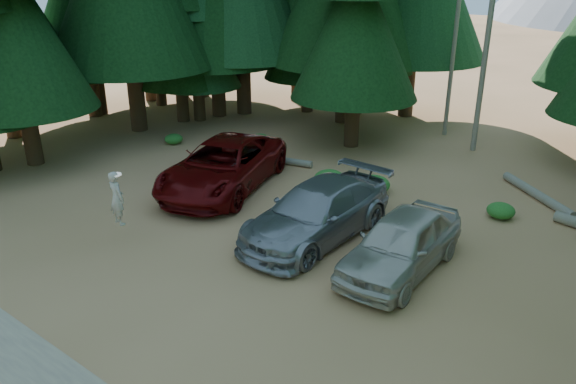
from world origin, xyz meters
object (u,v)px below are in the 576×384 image
object	(u,v)px
log_left	(267,158)
frisbee_player	(117,198)
red_pickup	(223,166)
silver_minivan_right	(401,243)
log_mid	(537,194)
silver_minivan_center	(317,212)

from	to	relation	value
log_left	frisbee_player	bearing A→B (deg)	-97.15
frisbee_player	red_pickup	bearing A→B (deg)	-77.85
silver_minivan_right	frisbee_player	size ratio (longest dim) A/B	2.86
red_pickup	log_left	size ratio (longest dim) A/B	1.60
frisbee_player	log_mid	world-z (taller)	frisbee_player
frisbee_player	silver_minivan_center	bearing A→B (deg)	-133.38
frisbee_player	log_left	world-z (taller)	frisbee_player
red_pickup	silver_minivan_center	world-z (taller)	red_pickup
silver_minivan_center	frisbee_player	xyz separation A→B (m)	(-4.64, -3.78, 0.54)
silver_minivan_right	silver_minivan_center	bearing A→B (deg)	174.47
silver_minivan_center	log_mid	world-z (taller)	silver_minivan_center
silver_minivan_center	log_mid	distance (m)	8.62
silver_minivan_center	log_left	size ratio (longest dim) A/B	1.43
silver_minivan_right	frisbee_player	xyz separation A→B (m)	(-7.60, -3.56, 0.56)
red_pickup	log_left	world-z (taller)	red_pickup
red_pickup	frisbee_player	xyz separation A→B (m)	(0.40, -4.92, 0.48)
red_pickup	frisbee_player	distance (m)	4.96
silver_minivan_center	log_mid	size ratio (longest dim) A/B	1.51
frisbee_player	log_left	size ratio (longest dim) A/B	0.42
red_pickup	silver_minivan_center	distance (m)	5.18
frisbee_player	log_mid	xyz separation A→B (m)	(9.14, 11.10, -1.22)
frisbee_player	log_mid	bearing A→B (deg)	-122.00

